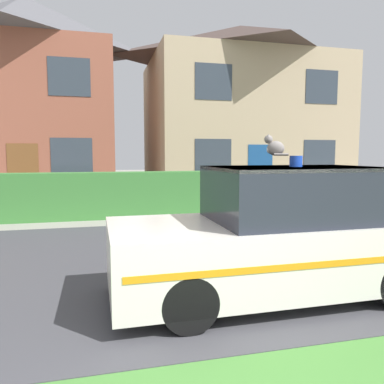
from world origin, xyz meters
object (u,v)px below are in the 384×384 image
Objects in this scene: police_car at (278,236)px; cat at (274,147)px; house_right at (239,109)px; house_left at (28,97)px.

cat is (-0.05, 0.05, 1.08)m from police_car.
house_left is at bearing 179.45° from house_right.
house_right is (4.22, 12.32, 3.05)m from police_car.
police_car is 0.46× the size of house_right.
police_car is 14.55× the size of cat.
cat reaches higher than police_car.
house_right is at bearing -0.55° from house_left.
police_car is 0.49× the size of house_left.
house_left reaches higher than police_car.
cat is 0.03× the size of house_right.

